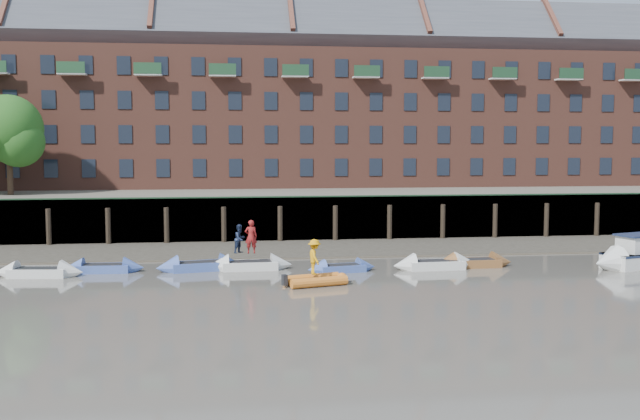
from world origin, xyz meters
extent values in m
plane|color=#5F5B53|center=(0.00, 0.00, 0.00)|extent=(220.00, 220.00, 0.00)
cube|color=#3D382F|center=(0.00, 18.00, 0.00)|extent=(110.00, 8.00, 0.50)
cube|color=#4C4336|center=(0.00, 14.60, 0.00)|extent=(110.00, 1.60, 0.10)
cube|color=#2D2A26|center=(0.00, 22.40, 1.60)|extent=(110.00, 0.80, 3.20)
cylinder|color=black|center=(-18.00, 21.75, 1.30)|extent=(0.36, 0.36, 2.60)
cylinder|color=black|center=(-14.00, 21.75, 1.30)|extent=(0.36, 0.36, 2.60)
cylinder|color=black|center=(-10.00, 21.75, 1.30)|extent=(0.36, 0.36, 2.60)
cylinder|color=black|center=(-6.00, 21.75, 1.30)|extent=(0.36, 0.36, 2.60)
cylinder|color=black|center=(-2.00, 21.75, 1.30)|extent=(0.36, 0.36, 2.60)
cylinder|color=black|center=(2.00, 21.75, 1.30)|extent=(0.36, 0.36, 2.60)
cylinder|color=black|center=(6.00, 21.75, 1.30)|extent=(0.36, 0.36, 2.60)
cylinder|color=black|center=(10.00, 21.75, 1.30)|extent=(0.36, 0.36, 2.60)
cylinder|color=black|center=(14.00, 21.75, 1.30)|extent=(0.36, 0.36, 2.60)
cylinder|color=black|center=(18.00, 21.75, 1.30)|extent=(0.36, 0.36, 2.60)
cylinder|color=black|center=(22.00, 21.75, 1.30)|extent=(0.36, 0.36, 2.60)
cube|color=#264C2D|center=(0.00, 22.10, 3.25)|extent=(110.00, 0.06, 0.10)
cube|color=#5E594D|center=(0.00, 36.00, 1.60)|extent=(110.00, 28.00, 3.20)
cube|color=brown|center=(0.00, 37.00, 9.20)|extent=(80.00, 10.00, 12.00)
cube|color=#42444C|center=(0.00, 37.00, 16.40)|extent=(80.60, 15.56, 15.56)
cube|color=black|center=(-23.00, 31.98, 5.00)|extent=(1.10, 0.12, 1.50)
cube|color=black|center=(-20.00, 31.98, 5.00)|extent=(1.10, 0.12, 1.50)
cube|color=black|center=(-17.00, 31.98, 5.00)|extent=(1.10, 0.12, 1.50)
cube|color=black|center=(-14.00, 31.98, 5.00)|extent=(1.10, 0.12, 1.50)
cube|color=black|center=(-11.00, 31.98, 5.00)|extent=(1.10, 0.12, 1.50)
cube|color=black|center=(-8.00, 31.98, 5.00)|extent=(1.10, 0.12, 1.50)
cube|color=black|center=(-5.00, 31.98, 5.00)|extent=(1.10, 0.12, 1.50)
cube|color=black|center=(-2.00, 31.98, 5.00)|extent=(1.10, 0.12, 1.50)
cube|color=black|center=(1.00, 31.98, 5.00)|extent=(1.10, 0.12, 1.50)
cube|color=black|center=(4.00, 31.98, 5.00)|extent=(1.10, 0.12, 1.50)
cube|color=black|center=(7.00, 31.98, 5.00)|extent=(1.10, 0.12, 1.50)
cube|color=black|center=(10.00, 31.98, 5.00)|extent=(1.10, 0.12, 1.50)
cube|color=black|center=(13.00, 31.98, 5.00)|extent=(1.10, 0.12, 1.50)
cube|color=black|center=(16.00, 31.98, 5.00)|extent=(1.10, 0.12, 1.50)
cube|color=black|center=(19.00, 31.98, 5.00)|extent=(1.10, 0.12, 1.50)
cube|color=black|center=(22.00, 31.98, 5.00)|extent=(1.10, 0.12, 1.50)
cube|color=black|center=(25.00, 31.98, 5.00)|extent=(1.10, 0.12, 1.50)
cube|color=black|center=(28.00, 31.98, 5.00)|extent=(1.10, 0.12, 1.50)
cube|color=black|center=(31.00, 31.98, 5.00)|extent=(1.10, 0.12, 1.50)
cube|color=black|center=(-23.00, 31.98, 7.80)|extent=(1.10, 0.12, 1.50)
cube|color=black|center=(-20.00, 31.98, 7.80)|extent=(1.10, 0.12, 1.50)
cube|color=black|center=(-17.00, 31.98, 7.80)|extent=(1.10, 0.12, 1.50)
cube|color=black|center=(-14.00, 31.98, 7.80)|extent=(1.10, 0.12, 1.50)
cube|color=black|center=(-11.00, 31.98, 7.80)|extent=(1.10, 0.12, 1.50)
cube|color=black|center=(-8.00, 31.98, 7.80)|extent=(1.10, 0.12, 1.50)
cube|color=black|center=(-5.00, 31.98, 7.80)|extent=(1.10, 0.12, 1.50)
cube|color=black|center=(-2.00, 31.98, 7.80)|extent=(1.10, 0.12, 1.50)
cube|color=black|center=(1.00, 31.98, 7.80)|extent=(1.10, 0.12, 1.50)
cube|color=black|center=(4.00, 31.98, 7.80)|extent=(1.10, 0.12, 1.50)
cube|color=black|center=(7.00, 31.98, 7.80)|extent=(1.10, 0.12, 1.50)
cube|color=black|center=(10.00, 31.98, 7.80)|extent=(1.10, 0.12, 1.50)
cube|color=black|center=(13.00, 31.98, 7.80)|extent=(1.10, 0.12, 1.50)
cube|color=black|center=(16.00, 31.98, 7.80)|extent=(1.10, 0.12, 1.50)
cube|color=black|center=(19.00, 31.98, 7.80)|extent=(1.10, 0.12, 1.50)
cube|color=black|center=(22.00, 31.98, 7.80)|extent=(1.10, 0.12, 1.50)
cube|color=black|center=(25.00, 31.98, 7.80)|extent=(1.10, 0.12, 1.50)
cube|color=black|center=(28.00, 31.98, 7.80)|extent=(1.10, 0.12, 1.50)
cube|color=black|center=(31.00, 31.98, 7.80)|extent=(1.10, 0.12, 1.50)
cube|color=black|center=(-23.00, 31.98, 10.60)|extent=(1.10, 0.12, 1.50)
cube|color=black|center=(-20.00, 31.98, 10.60)|extent=(1.10, 0.12, 1.50)
cube|color=black|center=(-17.00, 31.98, 10.60)|extent=(1.10, 0.12, 1.50)
cube|color=black|center=(-14.00, 31.98, 10.60)|extent=(1.10, 0.12, 1.50)
cube|color=black|center=(-11.00, 31.98, 10.60)|extent=(1.10, 0.12, 1.50)
cube|color=black|center=(-8.00, 31.98, 10.60)|extent=(1.10, 0.12, 1.50)
cube|color=black|center=(-5.00, 31.98, 10.60)|extent=(1.10, 0.12, 1.50)
cube|color=black|center=(-2.00, 31.98, 10.60)|extent=(1.10, 0.12, 1.50)
cube|color=black|center=(1.00, 31.98, 10.60)|extent=(1.10, 0.12, 1.50)
cube|color=black|center=(4.00, 31.98, 10.60)|extent=(1.10, 0.12, 1.50)
cube|color=black|center=(7.00, 31.98, 10.60)|extent=(1.10, 0.12, 1.50)
cube|color=black|center=(10.00, 31.98, 10.60)|extent=(1.10, 0.12, 1.50)
cube|color=black|center=(13.00, 31.98, 10.60)|extent=(1.10, 0.12, 1.50)
cube|color=black|center=(16.00, 31.98, 10.60)|extent=(1.10, 0.12, 1.50)
cube|color=black|center=(19.00, 31.98, 10.60)|extent=(1.10, 0.12, 1.50)
cube|color=black|center=(22.00, 31.98, 10.60)|extent=(1.10, 0.12, 1.50)
cube|color=black|center=(25.00, 31.98, 10.60)|extent=(1.10, 0.12, 1.50)
cube|color=black|center=(28.00, 31.98, 10.60)|extent=(1.10, 0.12, 1.50)
cube|color=black|center=(31.00, 31.98, 10.60)|extent=(1.10, 0.12, 1.50)
cube|color=black|center=(-23.00, 31.98, 13.40)|extent=(1.10, 0.12, 1.50)
cube|color=black|center=(-20.00, 31.98, 13.40)|extent=(1.10, 0.12, 1.50)
cube|color=black|center=(-17.00, 31.98, 13.40)|extent=(1.10, 0.12, 1.50)
cube|color=black|center=(-14.00, 31.98, 13.40)|extent=(1.10, 0.12, 1.50)
cube|color=black|center=(-11.00, 31.98, 13.40)|extent=(1.10, 0.12, 1.50)
cube|color=black|center=(-8.00, 31.98, 13.40)|extent=(1.10, 0.12, 1.50)
cube|color=black|center=(-5.00, 31.98, 13.40)|extent=(1.10, 0.12, 1.50)
cube|color=black|center=(-2.00, 31.98, 13.40)|extent=(1.10, 0.12, 1.50)
cube|color=black|center=(1.00, 31.98, 13.40)|extent=(1.10, 0.12, 1.50)
cube|color=black|center=(4.00, 31.98, 13.40)|extent=(1.10, 0.12, 1.50)
cube|color=black|center=(7.00, 31.98, 13.40)|extent=(1.10, 0.12, 1.50)
cube|color=black|center=(10.00, 31.98, 13.40)|extent=(1.10, 0.12, 1.50)
cube|color=black|center=(13.00, 31.98, 13.40)|extent=(1.10, 0.12, 1.50)
cube|color=black|center=(16.00, 31.98, 13.40)|extent=(1.10, 0.12, 1.50)
cube|color=black|center=(19.00, 31.98, 13.40)|extent=(1.10, 0.12, 1.50)
cube|color=black|center=(22.00, 31.98, 13.40)|extent=(1.10, 0.12, 1.50)
cube|color=black|center=(25.00, 31.98, 13.40)|extent=(1.10, 0.12, 1.50)
cube|color=black|center=(28.00, 31.98, 13.40)|extent=(1.10, 0.12, 1.50)
cylinder|color=#3A281C|center=(-22.00, 27.50, 5.20)|extent=(0.44, 0.44, 4.00)
sphere|color=#285F1D|center=(-22.00, 27.50, 8.16)|extent=(5.12, 5.12, 5.12)
cube|color=silver|center=(-15.81, 9.71, 0.24)|extent=(3.16, 1.70, 0.47)
cone|color=silver|center=(-14.06, 9.50, 0.24)|extent=(1.32, 1.49, 1.37)
cone|color=silver|center=(-17.57, 9.91, 0.24)|extent=(1.32, 1.49, 1.37)
cube|color=black|center=(-15.81, 9.71, 0.45)|extent=(2.62, 1.30, 0.06)
cube|color=#425CA9|center=(-12.59, 10.69, 0.22)|extent=(2.86, 1.36, 0.44)
cone|color=#425CA9|center=(-10.95, 10.64, 0.22)|extent=(1.14, 1.31, 1.27)
cone|color=#425CA9|center=(-14.24, 10.74, 0.22)|extent=(1.14, 1.31, 1.27)
cube|color=black|center=(-12.59, 10.69, 0.42)|extent=(2.38, 1.03, 0.06)
cube|color=#425CA9|center=(-7.35, 10.62, 0.24)|extent=(3.33, 2.01, 0.49)
cone|color=#425CA9|center=(-5.58, 10.99, 0.24)|extent=(1.47, 1.62, 1.40)
cone|color=#425CA9|center=(-9.12, 10.24, 0.24)|extent=(1.47, 1.62, 1.40)
cube|color=black|center=(-7.35, 10.62, 0.47)|extent=(2.75, 1.56, 0.06)
cube|color=silver|center=(-4.53, 10.53, 0.24)|extent=(3.12, 1.49, 0.48)
cone|color=silver|center=(-2.73, 10.59, 0.24)|extent=(1.24, 1.43, 1.39)
cone|color=silver|center=(-6.32, 10.46, 0.24)|extent=(1.24, 1.43, 1.39)
cube|color=black|center=(-4.53, 10.53, 0.46)|extent=(2.60, 1.13, 0.06)
cube|color=#425CA9|center=(0.50, 9.17, 0.20)|extent=(2.71, 1.60, 0.40)
cone|color=#425CA9|center=(1.96, 9.45, 0.20)|extent=(1.18, 1.31, 1.15)
cone|color=#425CA9|center=(-0.95, 8.90, 0.20)|extent=(1.18, 1.31, 1.15)
cube|color=black|center=(0.50, 9.17, 0.38)|extent=(2.24, 1.24, 0.06)
cube|color=silver|center=(5.91, 9.40, 0.25)|extent=(3.23, 1.60, 0.49)
cone|color=silver|center=(7.75, 9.50, 0.25)|extent=(1.30, 1.49, 1.42)
cone|color=silver|center=(4.08, 9.30, 0.25)|extent=(1.30, 1.49, 1.42)
cube|color=black|center=(5.91, 9.40, 0.47)|extent=(2.68, 1.21, 0.06)
cube|color=brown|center=(8.32, 9.82, 0.23)|extent=(3.01, 1.47, 0.46)
cone|color=brown|center=(10.04, 9.90, 0.23)|extent=(1.21, 1.39, 1.33)
cone|color=brown|center=(6.60, 9.74, 0.23)|extent=(1.21, 1.39, 1.33)
cube|color=black|center=(8.32, 9.82, 0.44)|extent=(2.50, 1.11, 0.06)
cylinder|color=orange|center=(-1.55, 6.04, 0.25)|extent=(2.99, 1.30, 0.49)
cylinder|color=orange|center=(-1.26, 5.04, 0.25)|extent=(2.99, 1.30, 0.49)
sphere|color=orange|center=(0.02, 5.95, 0.25)|extent=(0.56, 0.56, 0.56)
cube|color=black|center=(-1.41, 5.54, 0.25)|extent=(2.61, 1.51, 0.17)
cone|color=silver|center=(15.36, 7.78, 0.43)|extent=(2.13, 2.33, 1.91)
cube|color=silver|center=(17.61, 8.54, 1.34)|extent=(2.36, 2.00, 0.96)
cube|color=#19233F|center=(17.61, 8.54, 1.87)|extent=(2.70, 2.27, 0.10)
imported|color=maroon|center=(-4.46, 10.48, 1.88)|extent=(0.72, 0.49, 1.89)
imported|color=#19233F|center=(-5.07, 10.65, 1.75)|extent=(0.99, 1.01, 1.63)
imported|color=orange|center=(-1.43, 5.64, 1.42)|extent=(0.82, 1.23, 1.78)
camera|label=1|loc=(-5.82, -31.40, 7.24)|focal=42.00mm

